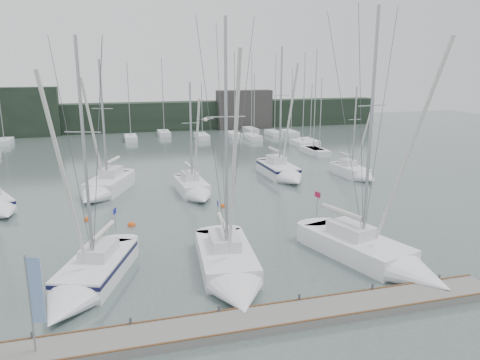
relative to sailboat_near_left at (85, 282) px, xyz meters
name	(u,v)px	position (x,y,z in m)	size (l,w,h in m)	color
ground	(237,277)	(8.07, -0.47, -0.56)	(160.00, 160.00, 0.00)	#4E5F5B
dock	(267,319)	(8.07, -5.47, -0.36)	(24.00, 2.00, 0.40)	slate
far_treeline	(144,117)	(8.07, 61.53, 1.94)	(90.00, 4.00, 5.00)	black
far_building_left	(20,112)	(-11.93, 59.53, 3.44)	(12.00, 3.00, 8.00)	black
far_building_right	(244,110)	(26.07, 59.53, 2.94)	(10.00, 3.00, 7.00)	#3A3735
mast_forest	(171,143)	(10.33, 43.85, -0.08)	(52.37, 27.05, 14.66)	white
sailboat_near_left	(85,282)	(0.00, 0.00, 0.00)	(5.65, 9.30, 13.83)	white
sailboat_near_center	(231,273)	(7.59, -1.00, -0.03)	(3.97, 10.05, 14.99)	white
sailboat_near_right	(384,259)	(16.53, -1.67, 0.02)	(5.76, 10.48, 15.69)	white
sailboat_mid_b	(103,189)	(0.86, 18.88, 0.07)	(5.84, 9.01, 12.86)	white
sailboat_mid_c	(195,190)	(8.83, 16.40, -0.01)	(2.74, 7.62, 10.76)	white
sailboat_mid_d	(283,173)	(18.86, 20.50, 0.08)	(2.93, 8.68, 14.17)	white
sailboat_mid_e	(357,174)	(26.27, 18.57, -0.06)	(2.77, 6.55, 10.05)	white
buoy_a	(132,226)	(2.88, 9.92, -0.56)	(0.59, 0.59, 0.59)	#D44D12
buoy_b	(223,207)	(10.53, 12.70, -0.56)	(0.51, 0.51, 0.51)	#D44D12
buoy_c	(88,220)	(-0.24, 12.09, -0.56)	(0.58, 0.58, 0.58)	#D44D12
dock_banner	(34,296)	(-1.49, -5.59, 2.27)	(0.60, 0.25, 4.11)	#999CA0
seagull	(205,119)	(7.13, 2.97, 7.86)	(1.09, 0.55, 0.22)	silver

